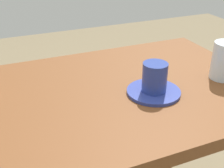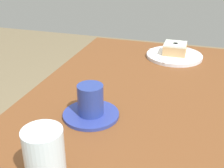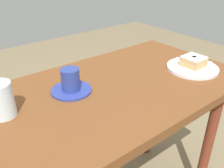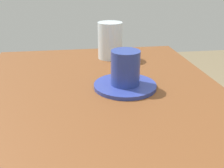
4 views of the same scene
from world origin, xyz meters
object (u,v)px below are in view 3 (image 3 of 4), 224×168
at_px(donut_glazed_square, 193,61).
at_px(water_glass, 1,100).
at_px(plate_glazed_square, 192,68).
at_px(coffee_cup, 71,83).

bearing_deg(donut_glazed_square, water_glass, -11.70).
bearing_deg(plate_glazed_square, coffee_cup, -17.13).
relative_size(water_glass, coffee_cup, 0.76).
bearing_deg(coffee_cup, donut_glazed_square, 162.87).
height_order(donut_glazed_square, water_glass, water_glass).
bearing_deg(plate_glazed_square, water_glass, -11.70).
distance_m(plate_glazed_square, water_glass, 0.80).
distance_m(plate_glazed_square, donut_glazed_square, 0.03).
bearing_deg(plate_glazed_square, donut_glazed_square, -165.96).
xyz_separation_m(plate_glazed_square, water_glass, (0.78, -0.16, 0.05)).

